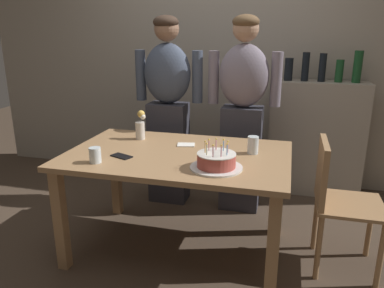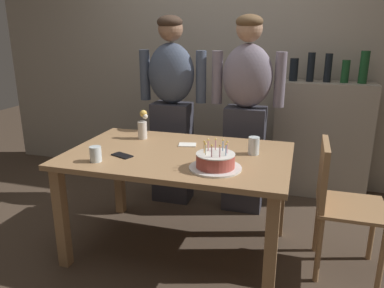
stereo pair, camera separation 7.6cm
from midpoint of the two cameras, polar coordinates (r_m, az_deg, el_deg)
ground_plane at (r=2.86m, az=-2.81°, el=-15.57°), size 10.00×10.00×0.00m
back_wall at (r=3.93m, az=3.87°, el=13.44°), size 5.20×0.10×2.60m
dining_table at (r=2.58m, az=-3.02°, el=-3.43°), size 1.50×0.96×0.74m
birthday_cake at (r=2.25m, az=2.77°, el=-2.67°), size 0.32×0.32×0.17m
water_glass_near at (r=2.54m, az=8.43°, el=-0.16°), size 0.07×0.07×0.12m
water_glass_far at (r=2.43m, az=-15.41°, el=-1.65°), size 0.07×0.07×0.10m
cell_phone at (r=2.51m, az=-11.54°, el=-1.84°), size 0.16×0.12×0.01m
napkin_stack at (r=2.71m, az=-1.71°, el=-0.14°), size 0.14×0.12×0.01m
flower_vase at (r=2.88m, az=-8.59°, el=2.67°), size 0.08×0.08×0.22m
person_man_bearded at (r=3.34m, az=-4.31°, el=5.44°), size 0.61×0.27×1.66m
person_woman_cardigan at (r=3.19m, az=7.03°, el=4.81°), size 0.61×0.27×1.66m
dining_chair at (r=2.60m, az=20.27°, el=-7.35°), size 0.42×0.42×0.87m
shelf_cabinet at (r=3.77m, az=17.75°, el=1.03°), size 0.87×0.30×1.37m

